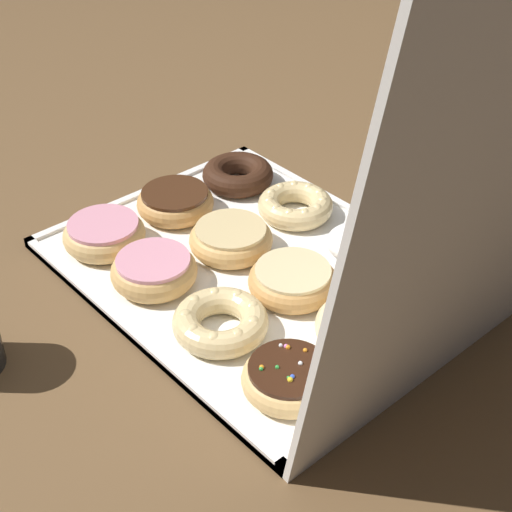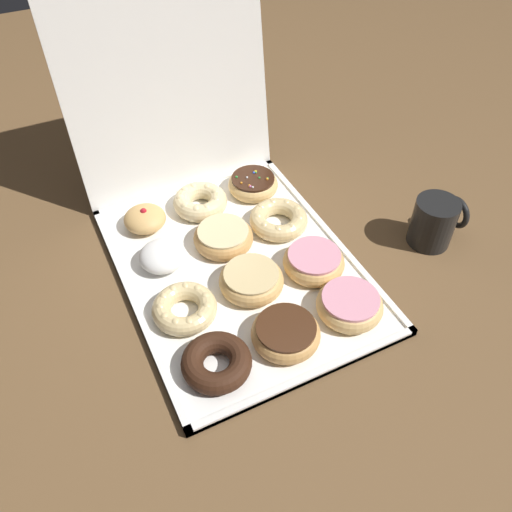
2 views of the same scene
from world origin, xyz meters
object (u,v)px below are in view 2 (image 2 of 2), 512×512
Objects in this scene: chocolate_frosted_donut_1 at (287,333)px; chocolate_cake_ring_donut_0 at (216,362)px; glazed_ring_donut_4 at (249,281)px; powdered_filled_donut_6 at (163,256)px; cruller_donut_10 at (199,201)px; coffee_mug at (435,221)px; pink_frosted_donut_2 at (350,305)px; donut_box at (238,268)px; pink_frosted_donut_5 at (314,261)px; cruller_donut_8 at (279,219)px; cruller_donut_3 at (184,308)px; sprinkle_donut_11 at (253,184)px; glazed_ring_donut_7 at (223,237)px; jelly_filled_donut_9 at (145,219)px.

chocolate_cake_ring_donut_0 is at bearing -179.65° from chocolate_frosted_donut_1.
glazed_ring_donut_4 is 1.34× the size of powdered_filled_donut_6.
cruller_donut_10 is 0.48m from coffee_mug.
donut_box is at bearing 124.57° from pink_frosted_donut_2.
pink_frosted_donut_5 is 0.26m from coffee_mug.
glazed_ring_donut_4 is 0.18m from cruller_donut_8.
powdered_filled_donut_6 is (-0.25, 0.25, 0.00)m from pink_frosted_donut_2.
donut_box is 4.81× the size of cruller_donut_3.
powdered_filled_donut_6 is at bearing 87.10° from cruller_donut_3.
chocolate_cake_ring_donut_0 is at bearing -154.15° from pink_frosted_donut_5.
pink_frosted_donut_2 is at bearing -160.49° from coffee_mug.
pink_frosted_donut_2 and cruller_donut_10 have the same top height.
pink_frosted_donut_2 is 1.03× the size of cruller_donut_3.
cruller_donut_8 is (0.25, 0.13, 0.00)m from cruller_donut_3.
powdered_filled_donut_6 is (0.01, 0.13, 0.00)m from cruller_donut_3.
powdered_filled_donut_6 reaches higher than sprinkle_donut_11.
cruller_donut_10 is (0.00, 0.25, 0.00)m from glazed_ring_donut_4.
glazed_ring_donut_7 is at bearing -89.02° from cruller_donut_10.
coffee_mug is (0.26, -0.03, 0.02)m from pink_frosted_donut_5.
coffee_mug reaches higher than cruller_donut_8.
pink_frosted_donut_2 is at bearing -88.44° from pink_frosted_donut_5.
cruller_donut_10 reaches higher than glazed_ring_donut_7.
glazed_ring_donut_7 is 1.03× the size of cruller_donut_10.
glazed_ring_donut_7 is 1.12× the size of coffee_mug.
cruller_donut_8 is 0.13m from sprinkle_donut_11.
coffee_mug is (0.50, -0.16, 0.02)m from powdered_filled_donut_6.
coffee_mug reaches higher than sprinkle_donut_11.
chocolate_frosted_donut_1 reaches higher than chocolate_cake_ring_donut_0.
cruller_donut_10 is at bearing 116.21° from pink_frosted_donut_5.
jelly_filled_donut_9 reaches higher than cruller_donut_8.
pink_frosted_donut_5 reaches higher than chocolate_frosted_donut_1.
sprinkle_donut_11 is (0.12, 0.38, -0.00)m from chocolate_frosted_donut_1.
chocolate_frosted_donut_1 is 0.39m from coffee_mug.
jelly_filled_donut_9 is (-0.12, 0.24, 0.00)m from glazed_ring_donut_4.
pink_frosted_donut_5 is (0.12, -0.07, 0.03)m from donut_box.
powdered_filled_donut_6 is 0.74× the size of cruller_donut_8.
donut_box is at bearing -151.18° from cruller_donut_8.
glazed_ring_donut_4 reaches higher than chocolate_cake_ring_donut_0.
sprinkle_donut_11 is (0.00, 0.13, 0.00)m from cruller_donut_8.
glazed_ring_donut_7 is 0.17m from jelly_filled_donut_9.
sprinkle_donut_11 reaches higher than chocolate_cake_ring_donut_0.
jelly_filled_donut_9 is at bearing 89.52° from chocolate_cake_ring_donut_0.
powdered_filled_donut_6 is at bearing -135.69° from cruller_donut_10.
powdered_filled_donut_6 reaches higher than cruller_donut_8.
cruller_donut_3 is at bearing -177.41° from glazed_ring_donut_4.
cruller_donut_10 is (0.12, 0.12, -0.00)m from powdered_filled_donut_6.
pink_frosted_donut_2 is 0.25m from cruller_donut_8.
powdered_filled_donut_6 is 0.12m from glazed_ring_donut_7.
cruller_donut_3 reaches higher than donut_box.
jelly_filled_donut_9 is (-0.12, 0.12, 0.00)m from glazed_ring_donut_7.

